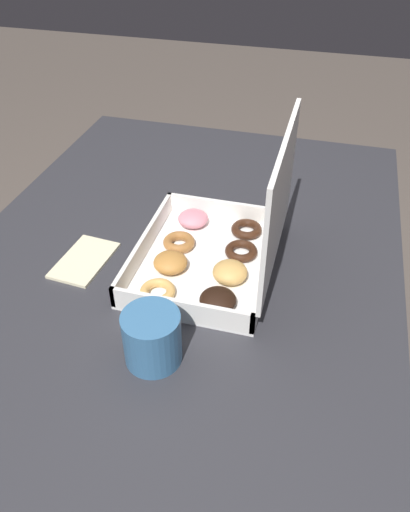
{
  "coord_description": "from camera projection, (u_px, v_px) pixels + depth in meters",
  "views": [
    {
      "loc": [
        0.68,
        0.25,
        1.36
      ],
      "look_at": [
        -0.04,
        0.06,
        0.76
      ],
      "focal_mm": 35.0,
      "sensor_mm": 36.0,
      "label": 1
    }
  ],
  "objects": [
    {
      "name": "paper_napkin",
      "position": [
        84.0,
        260.0,
        0.97
      ],
      "size": [
        0.14,
        0.1,
        0.01
      ],
      "color": "beige",
      "rests_on": "dining_table"
    },
    {
      "name": "dining_table",
      "position": [
        173.0,
        307.0,
        1.01
      ],
      "size": [
        1.27,
        0.85,
        0.74
      ],
      "color": "#2D2D33",
      "rests_on": "ground_plane"
    },
    {
      "name": "donut_box",
      "position": [
        223.0,
        245.0,
        0.92
      ],
      "size": [
        0.32,
        0.26,
        0.28
      ],
      "color": "white",
      "rests_on": "dining_table"
    },
    {
      "name": "ground_plane",
      "position": [
        182.0,
        470.0,
        1.41
      ],
      "size": [
        8.0,
        8.0,
        0.0
      ],
      "primitive_type": "plane",
      "color": "#564C44"
    },
    {
      "name": "coffee_mug",
      "position": [
        152.0,
        337.0,
        0.76
      ],
      "size": [
        0.09,
        0.09,
        0.09
      ],
      "color": "teal",
      "rests_on": "dining_table"
    }
  ]
}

